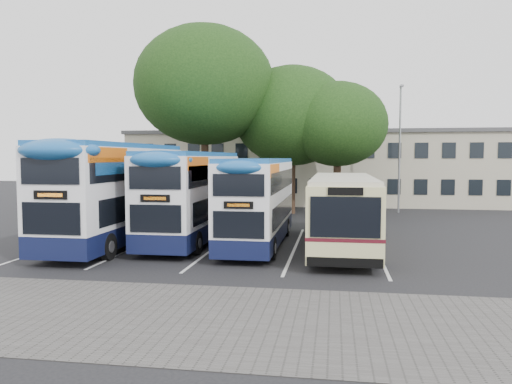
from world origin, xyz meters
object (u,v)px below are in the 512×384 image
at_px(tree_left, 204,85).
at_px(bus_single, 342,207).
at_px(tree_right, 338,124).
at_px(bus_dd_right, 258,198).
at_px(lamp_post, 400,142).
at_px(bus_dd_left, 118,189).
at_px(tree_mid, 292,116).
at_px(bus_dd_mid, 193,192).

xyz_separation_m(tree_left, bus_single, (9.06, -10.89, -7.00)).
xyz_separation_m(tree_right, bus_dd_right, (-3.56, -11.65, -4.00)).
distance_m(lamp_post, tree_left, 14.28).
xyz_separation_m(tree_left, bus_dd_left, (-1.15, -11.28, -6.26)).
xyz_separation_m(tree_mid, bus_dd_left, (-6.87, -13.43, -4.32)).
xyz_separation_m(lamp_post, bus_single, (-4.21, -14.68, -3.30)).
distance_m(tree_left, bus_dd_right, 13.70).
bearing_deg(bus_dd_mid, bus_dd_right, -12.43).
bearing_deg(bus_single, lamp_post, 74.01).
distance_m(tree_mid, bus_dd_left, 15.69).
height_order(lamp_post, bus_dd_left, lamp_post).
xyz_separation_m(bus_dd_left, bus_dd_mid, (3.20, 1.25, -0.21)).
bearing_deg(bus_single, bus_dd_left, -177.77).
xyz_separation_m(bus_dd_left, bus_single, (10.20, 0.40, -0.74)).
height_order(bus_dd_left, bus_dd_right, bus_dd_left).
relative_size(tree_mid, bus_dd_mid, 1.02).
relative_size(tree_mid, bus_dd_left, 0.94).
distance_m(tree_mid, bus_dd_right, 13.73).
height_order(bus_dd_right, bus_single, bus_dd_right).
distance_m(tree_right, bus_dd_left, 16.19).
bearing_deg(tree_right, bus_dd_right, -107.01).
relative_size(tree_mid, bus_dd_right, 1.10).
bearing_deg(bus_dd_mid, bus_dd_left, -158.70).
bearing_deg(bus_dd_mid, tree_left, 101.59).
distance_m(lamp_post, bus_dd_left, 21.01).
distance_m(bus_dd_right, bus_single, 3.77).
distance_m(tree_right, bus_dd_mid, 13.44).
height_order(tree_right, bus_dd_right, tree_right).
bearing_deg(tree_mid, tree_right, -21.67).
relative_size(lamp_post, bus_dd_left, 0.82).
bearing_deg(bus_dd_right, tree_left, 116.29).
bearing_deg(bus_single, tree_right, 90.88).
relative_size(tree_left, tree_right, 1.42).
bearing_deg(lamp_post, tree_right, -146.59).
height_order(tree_left, bus_dd_mid, tree_left).
xyz_separation_m(lamp_post, tree_mid, (-7.54, -1.64, 1.77)).
height_order(tree_left, bus_dd_left, tree_left).
bearing_deg(tree_mid, lamp_post, 12.30).
bearing_deg(bus_dd_right, tree_mid, 88.16).
bearing_deg(bus_dd_right, bus_single, -2.07).
xyz_separation_m(tree_right, bus_single, (0.18, -11.78, -4.38)).
bearing_deg(tree_right, bus_single, -89.12).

